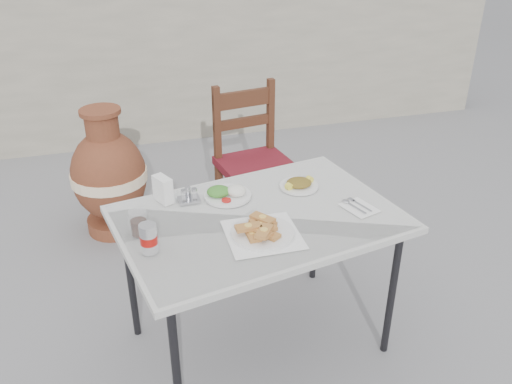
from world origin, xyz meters
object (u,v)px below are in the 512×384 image
object	(u,v)px
condiment_caddy	(189,197)
terracotta_urn	(109,176)
pide_plate	(263,229)
napkin_holder	(163,189)
soda_can	(149,238)
cola_glass	(139,224)
chair	(254,162)
salad_rice_plate	(227,193)
cafe_table	(259,226)
salad_chopped_plate	(299,184)

from	to	relation	value
condiment_caddy	terracotta_urn	distance (m)	1.10
pide_plate	napkin_holder	world-z (taller)	napkin_holder
soda_can	cola_glass	world-z (taller)	soda_can
chair	napkin_holder	bearing A→B (deg)	-139.23
pide_plate	condiment_caddy	bearing A→B (deg)	123.63
salad_rice_plate	condiment_caddy	distance (m)	0.16
soda_can	condiment_caddy	world-z (taller)	soda_can
cafe_table	terracotta_urn	world-z (taller)	terracotta_urn
pide_plate	chair	world-z (taller)	chair
terracotta_urn	salad_rice_plate	bearing A→B (deg)	-63.90
salad_chopped_plate	condiment_caddy	world-z (taller)	condiment_caddy
napkin_holder	salad_rice_plate	bearing A→B (deg)	-32.83
salad_rice_plate	chair	world-z (taller)	chair
pide_plate	salad_rice_plate	world-z (taller)	pide_plate
cafe_table	condiment_caddy	size ratio (longest dim) A/B	13.26
salad_chopped_plate	cola_glass	bearing A→B (deg)	-164.83
terracotta_urn	condiment_caddy	bearing A→B (deg)	-71.84
napkin_holder	chair	xyz separation A→B (m)	(0.60, 0.71, -0.27)
salad_rice_plate	chair	xyz separation A→B (m)	(0.33, 0.75, -0.23)
cola_glass	napkin_holder	size ratio (longest dim) A/B	0.88
salad_chopped_plate	napkin_holder	bearing A→B (deg)	176.41
salad_rice_plate	cola_glass	distance (m)	0.44
napkin_holder	terracotta_urn	xyz separation A→B (m)	(-0.22, 0.96, -0.37)
pide_plate	cola_glass	world-z (taller)	cola_glass
chair	terracotta_urn	bearing A→B (deg)	153.70
cafe_table	cola_glass	world-z (taller)	cola_glass
salad_rice_plate	terracotta_urn	size ratio (longest dim) A/B	0.26
salad_rice_plate	napkin_holder	bearing A→B (deg)	171.99
napkin_holder	pide_plate	bearing A→B (deg)	-73.22
napkin_holder	terracotta_urn	size ratio (longest dim) A/B	0.14
cafe_table	salad_chopped_plate	bearing A→B (deg)	38.16
soda_can	chair	world-z (taller)	chair
cafe_table	salad_chopped_plate	distance (m)	0.31
cafe_table	terracotta_urn	distance (m)	1.35
cafe_table	chair	bearing A→B (deg)	75.37
salad_chopped_plate	chair	size ratio (longest dim) A/B	0.19
salad_rice_plate	terracotta_urn	distance (m)	1.16
pide_plate	chair	distance (m)	1.14
salad_rice_plate	napkin_holder	size ratio (longest dim) A/B	1.83
salad_rice_plate	condiment_caddy	xyz separation A→B (m)	(-0.16, 0.01, 0.00)
salad_rice_plate	terracotta_urn	bearing A→B (deg)	116.10
pide_plate	condiment_caddy	world-z (taller)	condiment_caddy
salad_chopped_plate	cola_glass	distance (m)	0.75
soda_can	terracotta_urn	size ratio (longest dim) A/B	0.15
salad_chopped_plate	napkin_holder	size ratio (longest dim) A/B	1.55
cafe_table	napkin_holder	distance (m)	0.43
soda_can	cola_glass	size ratio (longest dim) A/B	1.15
chair	terracotta_urn	xyz separation A→B (m)	(-0.82, 0.26, -0.10)
salad_rice_plate	terracotta_urn	xyz separation A→B (m)	(-0.49, 1.00, -0.33)
napkin_holder	chair	size ratio (longest dim) A/B	0.12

